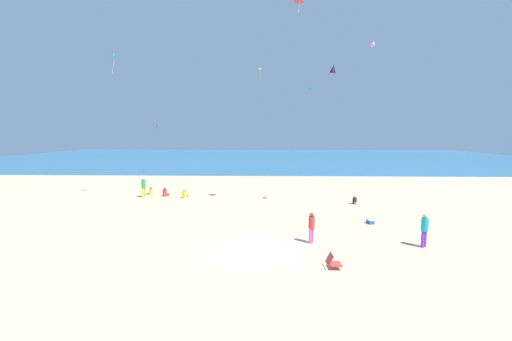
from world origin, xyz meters
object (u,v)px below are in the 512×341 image
(kite_pink, at_px, (373,43))
(kite_teal, at_px, (113,58))
(beach_chair_mid_beach, at_px, (333,261))
(kite_green, at_px, (310,88))
(person_0, at_px, (151,192))
(person_2, at_px, (185,194))
(person_4, at_px, (355,201))
(person_5, at_px, (144,186))
(cooler_box, at_px, (370,221))
(kite_yellow, at_px, (260,69))
(person_3, at_px, (312,226))
(kite_black, at_px, (333,69))
(person_6, at_px, (425,228))
(person_1, at_px, (165,193))
(kite_purple, at_px, (157,124))

(kite_pink, distance_m, kite_teal, 28.16)
(beach_chair_mid_beach, distance_m, kite_pink, 31.57)
(kite_green, distance_m, kite_teal, 26.32)
(person_0, height_order, kite_teal, kite_teal)
(person_2, relative_size, kite_pink, 0.66)
(person_4, height_order, person_5, person_5)
(cooler_box, xyz_separation_m, kite_yellow, (-7.06, 17.49, 12.56))
(person_4, bearing_deg, person_3, -57.92)
(beach_chair_mid_beach, bearing_deg, kite_black, 77.20)
(beach_chair_mid_beach, xyz_separation_m, person_2, (-9.65, 13.66, -0.00))
(person_0, bearing_deg, kite_yellow, -154.42)
(kite_green, bearing_deg, person_6, -87.03)
(person_4, relative_size, person_6, 0.40)
(cooler_box, relative_size, kite_black, 0.37)
(kite_yellow, bearing_deg, person_5, -133.79)
(beach_chair_mid_beach, relative_size, kite_pink, 0.52)
(cooler_box, relative_size, person_4, 0.77)
(person_3, height_order, kite_black, kite_black)
(beach_chair_mid_beach, bearing_deg, kite_yellow, 96.05)
(person_2, xyz_separation_m, person_4, (13.90, -1.99, -0.05))
(kite_teal, bearing_deg, person_3, -34.01)
(person_3, bearing_deg, kite_black, 113.88)
(beach_chair_mid_beach, bearing_deg, person_0, 129.33)
(person_1, xyz_separation_m, person_2, (1.90, -0.62, 0.00))
(person_1, bearing_deg, person_4, -71.07)
(kite_pink, height_order, kite_purple, kite_pink)
(person_6, height_order, kite_teal, kite_teal)
(kite_purple, relative_size, kite_black, 0.97)
(beach_chair_mid_beach, xyz_separation_m, kite_purple, (-17.22, 29.27, 6.39))
(person_0, bearing_deg, kite_purple, -91.39)
(cooler_box, xyz_separation_m, person_2, (-13.34, 7.24, 0.16))
(kite_teal, bearing_deg, cooler_box, -18.56)
(kite_pink, bearing_deg, beach_chair_mid_beach, -110.86)
(person_2, height_order, kite_black, kite_black)
(person_1, bearing_deg, cooler_box, -88.98)
(person_5, bearing_deg, kite_teal, 80.11)
(person_0, distance_m, person_6, 21.83)
(person_6, bearing_deg, person_2, 22.61)
(kite_yellow, xyz_separation_m, kite_green, (6.82, 7.70, -1.10))
(person_5, xyz_separation_m, kite_purple, (-4.03, 15.60, 5.67))
(person_4, distance_m, kite_yellow, 19.05)
(kite_yellow, bearing_deg, person_3, -82.02)
(person_3, distance_m, kite_pink, 29.06)
(person_3, relative_size, person_5, 0.90)
(person_0, xyz_separation_m, kite_pink, (22.82, 10.81, 15.62))
(person_5, relative_size, kite_teal, 1.12)
(beach_chair_mid_beach, xyz_separation_m, kite_teal, (-14.77, 12.62, 11.07))
(person_5, bearing_deg, kite_yellow, -87.14)
(cooler_box, height_order, kite_green, kite_green)
(cooler_box, xyz_separation_m, kite_green, (-0.24, 25.19, 11.47))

